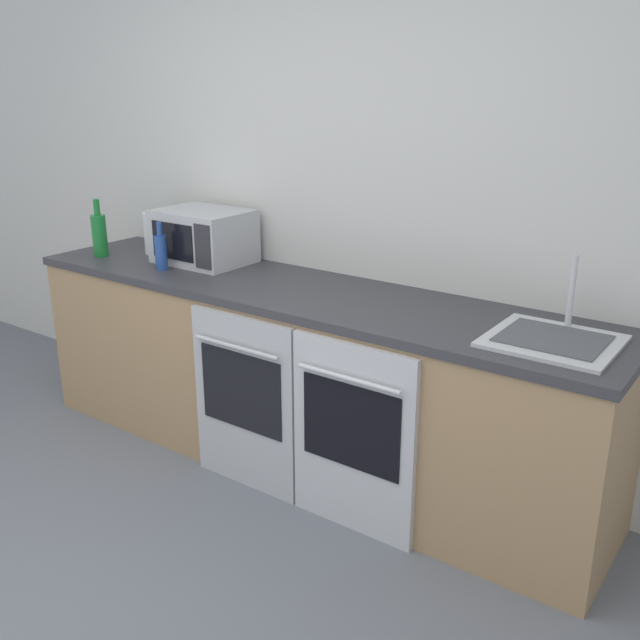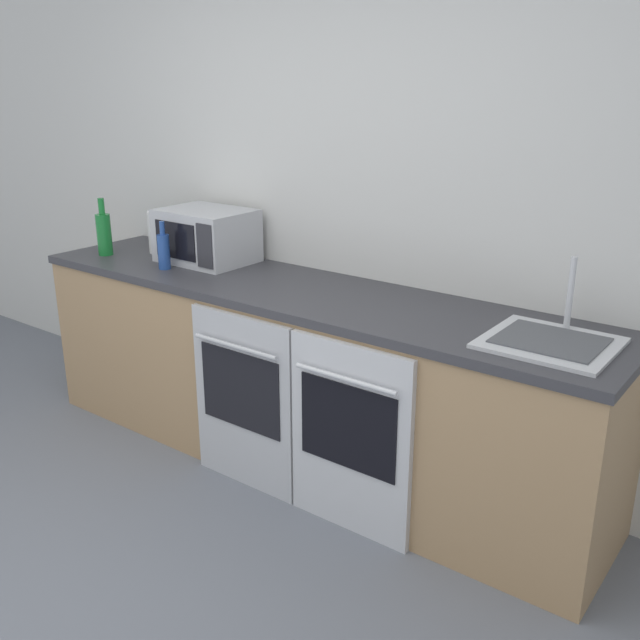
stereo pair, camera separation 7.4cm
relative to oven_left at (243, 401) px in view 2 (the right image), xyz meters
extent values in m
cube|color=silver|center=(0.07, 0.69, 0.88)|extent=(10.00, 0.06, 2.60)
cube|color=tan|center=(0.07, 0.34, 0.00)|extent=(2.97, 0.65, 0.85)
cube|color=#38383D|center=(0.07, 0.34, 0.45)|extent=(3.00, 0.67, 0.04)
cube|color=#B7BABF|center=(0.00, 0.00, -0.01)|extent=(0.58, 0.03, 0.83)
cube|color=black|center=(0.00, -0.02, 0.06)|extent=(0.46, 0.01, 0.37)
cylinder|color=#B7BABF|center=(0.00, -0.04, 0.28)|extent=(0.47, 0.02, 0.02)
cube|color=silver|center=(0.59, 0.00, -0.01)|extent=(0.58, 0.03, 0.83)
cube|color=black|center=(0.59, -0.02, 0.06)|extent=(0.46, 0.01, 0.37)
cylinder|color=silver|center=(0.59, -0.04, 0.28)|extent=(0.47, 0.02, 0.02)
cube|color=#B7BABF|center=(-0.64, 0.44, 0.60)|extent=(0.47, 0.36, 0.27)
cube|color=black|center=(-0.68, 0.26, 0.60)|extent=(0.28, 0.01, 0.19)
cube|color=#2D2D33|center=(-0.47, 0.26, 0.60)|extent=(0.10, 0.01, 0.22)
cylinder|color=#234793|center=(-0.70, 0.20, 0.55)|extent=(0.06, 0.06, 0.18)
cylinder|color=#234793|center=(-0.70, 0.20, 0.68)|extent=(0.03, 0.03, 0.07)
cylinder|color=#19722D|center=(-1.19, 0.21, 0.58)|extent=(0.08, 0.08, 0.22)
cylinder|color=#19722D|center=(-1.19, 0.21, 0.73)|extent=(0.03, 0.03, 0.09)
cylinder|color=white|center=(-0.99, 0.45, 0.58)|extent=(0.16, 0.16, 0.23)
cylinder|color=#262628|center=(-0.99, 0.45, 0.70)|extent=(0.09, 0.09, 0.01)
cube|color=silver|center=(1.25, 0.31, 0.47)|extent=(0.46, 0.42, 0.01)
cube|color=#4C4F54|center=(1.25, 0.31, 0.48)|extent=(0.36, 0.30, 0.01)
cylinder|color=silver|center=(1.25, 0.48, 0.62)|extent=(0.02, 0.02, 0.28)
camera|label=1|loc=(1.98, -2.18, 1.39)|focal=40.00mm
camera|label=2|loc=(2.04, -2.13, 1.39)|focal=40.00mm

